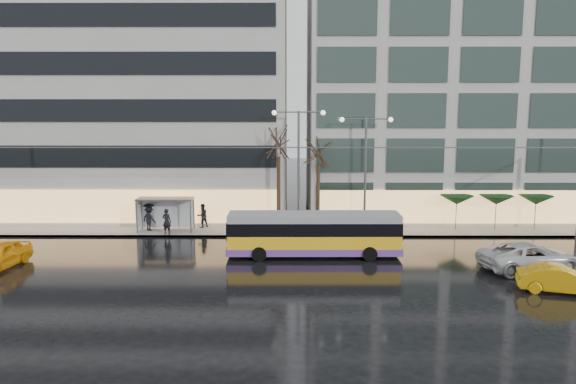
{
  "coord_description": "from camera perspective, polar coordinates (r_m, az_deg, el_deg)",
  "views": [
    {
      "loc": [
        1.43,
        -30.91,
        9.6
      ],
      "look_at": [
        1.24,
        5.0,
        3.99
      ],
      "focal_mm": 35.0,
      "sensor_mm": 36.0,
      "label": 1
    }
  ],
  "objects": [
    {
      "name": "tree_a",
      "position": [
        41.99,
        -0.98,
        5.45
      ],
      "size": [
        3.2,
        3.2,
        8.4
      ],
      "color": "black",
      "rests_on": "sidewalk"
    },
    {
      "name": "catenary",
      "position": [
        39.21,
        -0.33,
        1.04
      ],
      "size": [
        42.24,
        5.12,
        7.0
      ],
      "color": "#595B60",
      "rests_on": "ground"
    },
    {
      "name": "pedestrian_c",
      "position": [
        43.67,
        -13.93,
        -2.37
      ],
      "size": [
        1.37,
        1.17,
        2.11
      ],
      "color": "black",
      "rests_on": "sidewalk"
    },
    {
      "name": "sidewalk",
      "position": [
        45.91,
        1.0,
        -3.09
      ],
      "size": [
        80.0,
        10.0,
        0.15
      ],
      "primitive_type": "cube",
      "color": "gray",
      "rests_on": "ground"
    },
    {
      "name": "sedan_silver",
      "position": [
        35.84,
        23.34,
        -6.04
      ],
      "size": [
        6.37,
        3.99,
        1.64
      ],
      "primitive_type": "imported",
      "rotation": [
        0.0,
        0.0,
        1.8
      ],
      "color": "silver",
      "rests_on": "ground"
    },
    {
      "name": "ground",
      "position": [
        32.39,
        -2.27,
        -8.36
      ],
      "size": [
        140.0,
        140.0,
        0.0
      ],
      "primitive_type": "plane",
      "color": "black",
      "rests_on": "ground"
    },
    {
      "name": "parasol_b",
      "position": [
        45.28,
        20.41,
        -0.77
      ],
      "size": [
        2.5,
        2.5,
        2.65
      ],
      "color": "#595B60",
      "rests_on": "sidewalk"
    },
    {
      "name": "street_lamp_near",
      "position": [
        41.87,
        1.08,
        3.94
      ],
      "size": [
        3.96,
        0.36,
        9.03
      ],
      "color": "#595B60",
      "rests_on": "sidewalk"
    },
    {
      "name": "parasol_c",
      "position": [
        46.39,
        23.89,
        -0.75
      ],
      "size": [
        2.5,
        2.5,
        2.65
      ],
      "color": "#595B60",
      "rests_on": "sidewalk"
    },
    {
      "name": "pedestrian_b",
      "position": [
        44.0,
        -8.7,
        -2.39
      ],
      "size": [
        1.14,
        1.09,
        1.86
      ],
      "color": "black",
      "rests_on": "sidewalk"
    },
    {
      "name": "trolleybus",
      "position": [
        35.77,
        2.63,
        -4.43
      ],
      "size": [
        10.95,
        4.3,
        5.07
      ],
      "color": "yellow",
      "rests_on": "ground"
    },
    {
      "name": "pedestrian_a",
      "position": [
        42.1,
        -12.23,
        -2.33
      ],
      "size": [
        1.2,
        1.21,
        2.19
      ],
      "color": "black",
      "rests_on": "sidewalk"
    },
    {
      "name": "building_left",
      "position": [
        52.88,
        -19.26,
        10.08
      ],
      "size": [
        34.0,
        14.0,
        22.0
      ],
      "primitive_type": "cube",
      "color": "#A5A29E",
      "rests_on": "sidewalk"
    },
    {
      "name": "bus_shelter",
      "position": [
        43.41,
        -12.77,
        -1.47
      ],
      "size": [
        4.2,
        1.6,
        2.51
      ],
      "color": "#595B60",
      "rests_on": "sidewalk"
    },
    {
      "name": "building_right",
      "position": [
        53.0,
        20.09,
        11.66
      ],
      "size": [
        32.0,
        14.0,
        25.0
      ],
      "primitive_type": "cube",
      "color": "#A5A29E",
      "rests_on": "sidewalk"
    },
    {
      "name": "kerb",
      "position": [
        41.08,
        1.09,
        -4.53
      ],
      "size": [
        80.0,
        0.1,
        0.15
      ],
      "primitive_type": "cube",
      "color": "slate",
      "rests_on": "ground"
    },
    {
      "name": "taxi_b",
      "position": [
        32.43,
        25.93,
        -7.98
      ],
      "size": [
        4.47,
        2.57,
        1.39
      ],
      "primitive_type": "imported",
      "rotation": [
        0.0,
        0.0,
        1.3
      ],
      "color": "#D1930B",
      "rests_on": "ground"
    },
    {
      "name": "street_lamp_far",
      "position": [
        42.26,
        7.89,
        3.52
      ],
      "size": [
        3.96,
        0.36,
        8.53
      ],
      "color": "#595B60",
      "rests_on": "sidewalk"
    },
    {
      "name": "parasol_a",
      "position": [
        44.33,
        16.77,
        -0.78
      ],
      "size": [
        2.5,
        2.5,
        2.65
      ],
      "color": "#595B60",
      "rests_on": "sidewalk"
    },
    {
      "name": "tree_b",
      "position": [
        42.28,
        3.11,
        4.53
      ],
      "size": [
        3.2,
        3.2,
        7.7
      ],
      "color": "black",
      "rests_on": "sidewalk"
    }
  ]
}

